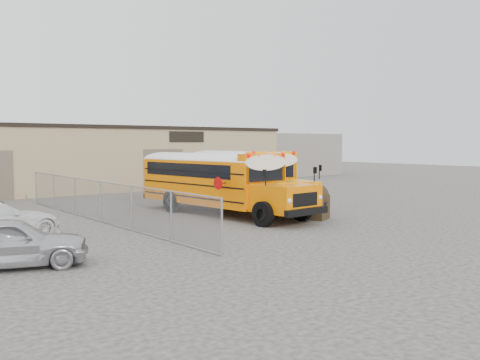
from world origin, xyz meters
TOP-DOWN VIEW (x-y plane):
  - ground at (0.00, 0.00)m, footprint 120.00×120.00m
  - warehouse at (-0.00, 19.99)m, footprint 30.20×10.20m
  - chainlink_fence at (-6.00, 3.00)m, footprint 0.07×18.07m
  - distant_building_right at (24.00, 24.00)m, footprint 10.00×8.00m
  - school_bus_left at (-0.99, 8.23)m, footprint 3.44×10.51m
  - school_bus_right at (3.36, 9.43)m, footprint 4.64×10.80m
  - tarp_bundle at (2.05, -2.14)m, footprint 1.39×1.34m
  - car_silver at (-11.51, -3.58)m, footprint 4.56×2.94m

SIDE VIEW (x-z plane):
  - ground at x=0.00m, z-range 0.00..0.00m
  - car_silver at x=-11.51m, z-range 0.00..1.44m
  - tarp_bundle at x=2.05m, z-range 0.02..1.65m
  - chainlink_fence at x=-6.00m, z-range 0.00..1.80m
  - school_bus_left at x=-0.99m, z-range 0.24..3.26m
  - school_bus_right at x=3.36m, z-range 0.24..3.31m
  - distant_building_right at x=24.00m, z-range 0.00..4.40m
  - warehouse at x=0.00m, z-range 0.04..4.71m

